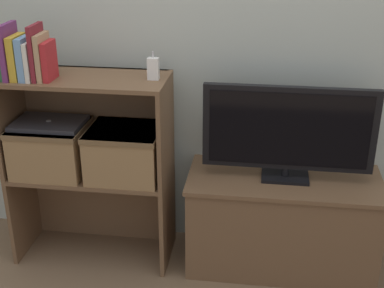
{
  "coord_description": "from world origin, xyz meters",
  "views": [
    {
      "loc": [
        0.31,
        -2.08,
        1.65
      ],
      "look_at": [
        0.0,
        0.17,
        0.65
      ],
      "focal_mm": 50.0,
      "sensor_mm": 36.0,
      "label": 1
    }
  ],
  "objects_px": {
    "tv_stand": "(281,222)",
    "book_forest": "(3,54)",
    "book_ivory": "(32,60)",
    "storage_basket_left": "(52,146)",
    "book_tan": "(43,57)",
    "book_maroon": "(37,52)",
    "baby_monitor": "(153,69)",
    "book_mustard": "(17,57)",
    "storage_basket_right": "(125,150)",
    "tv": "(289,131)",
    "book_crimson": "(49,61)",
    "laptop": "(49,123)",
    "book_plum": "(9,51)",
    "book_skyblue": "(26,58)"
  },
  "relations": [
    {
      "from": "tv",
      "to": "book_ivory",
      "type": "relative_size",
      "value": 4.54
    },
    {
      "from": "baby_monitor",
      "to": "book_mustard",
      "type": "bearing_deg",
      "value": -173.76
    },
    {
      "from": "tv_stand",
      "to": "tv",
      "type": "xyz_separation_m",
      "value": [
        0.0,
        -0.0,
        0.48
      ]
    },
    {
      "from": "book_mustard",
      "to": "book_tan",
      "type": "xyz_separation_m",
      "value": [
        0.12,
        -0.0,
        0.01
      ]
    },
    {
      "from": "book_mustard",
      "to": "storage_basket_right",
      "type": "xyz_separation_m",
      "value": [
        0.45,
        0.05,
        -0.45
      ]
    },
    {
      "from": "book_crimson",
      "to": "storage_basket_left",
      "type": "bearing_deg",
      "value": 138.99
    },
    {
      "from": "book_mustard",
      "to": "book_tan",
      "type": "relative_size",
      "value": 0.95
    },
    {
      "from": "book_ivory",
      "to": "laptop",
      "type": "height_order",
      "value": "book_ivory"
    },
    {
      "from": "storage_basket_left",
      "to": "book_maroon",
      "type": "bearing_deg",
      "value": -83.14
    },
    {
      "from": "book_maroon",
      "to": "storage_basket_right",
      "type": "bearing_deg",
      "value": 7.96
    },
    {
      "from": "book_tan",
      "to": "laptop",
      "type": "bearing_deg",
      "value": 120.85
    },
    {
      "from": "book_ivory",
      "to": "baby_monitor",
      "type": "distance_m",
      "value": 0.54
    },
    {
      "from": "storage_basket_right",
      "to": "laptop",
      "type": "relative_size",
      "value": 1.05
    },
    {
      "from": "storage_basket_left",
      "to": "storage_basket_right",
      "type": "height_order",
      "value": "same"
    },
    {
      "from": "tv_stand",
      "to": "storage_basket_right",
      "type": "bearing_deg",
      "value": -176.77
    },
    {
      "from": "book_maroon",
      "to": "storage_basket_left",
      "type": "distance_m",
      "value": 0.48
    },
    {
      "from": "book_mustard",
      "to": "book_crimson",
      "type": "height_order",
      "value": "book_mustard"
    },
    {
      "from": "book_forest",
      "to": "book_plum",
      "type": "bearing_deg",
      "value": 0.0
    },
    {
      "from": "book_plum",
      "to": "book_tan",
      "type": "distance_m",
      "value": 0.15
    },
    {
      "from": "book_skyblue",
      "to": "book_crimson",
      "type": "relative_size",
      "value": 1.1
    },
    {
      "from": "book_mustard",
      "to": "book_maroon",
      "type": "xyz_separation_m",
      "value": [
        0.09,
        0.0,
        0.02
      ]
    },
    {
      "from": "book_ivory",
      "to": "storage_basket_left",
      "type": "bearing_deg",
      "value": 68.46
    },
    {
      "from": "book_maroon",
      "to": "laptop",
      "type": "bearing_deg",
      "value": 96.86
    },
    {
      "from": "laptop",
      "to": "book_ivory",
      "type": "bearing_deg",
      "value": -111.54
    },
    {
      "from": "tv",
      "to": "laptop",
      "type": "relative_size",
      "value": 2.38
    },
    {
      "from": "tv_stand",
      "to": "book_crimson",
      "type": "relative_size",
      "value": 5.29
    },
    {
      "from": "book_forest",
      "to": "storage_basket_left",
      "type": "xyz_separation_m",
      "value": [
        0.16,
        0.05,
        -0.46
      ]
    },
    {
      "from": "tv_stand",
      "to": "storage_basket_right",
      "type": "relative_size",
      "value": 2.66
    },
    {
      "from": "book_mustard",
      "to": "book_skyblue",
      "type": "xyz_separation_m",
      "value": [
        0.04,
        0.0,
        -0.0
      ]
    },
    {
      "from": "book_mustard",
      "to": "book_ivory",
      "type": "bearing_deg",
      "value": 0.0
    },
    {
      "from": "book_forest",
      "to": "baby_monitor",
      "type": "height_order",
      "value": "book_forest"
    },
    {
      "from": "book_crimson",
      "to": "storage_basket_right",
      "type": "xyz_separation_m",
      "value": [
        0.31,
        0.05,
        -0.44
      ]
    },
    {
      "from": "book_crimson",
      "to": "storage_basket_left",
      "type": "height_order",
      "value": "book_crimson"
    },
    {
      "from": "book_plum",
      "to": "storage_basket_left",
      "type": "bearing_deg",
      "value": 22.46
    },
    {
      "from": "baby_monitor",
      "to": "storage_basket_left",
      "type": "distance_m",
      "value": 0.65
    },
    {
      "from": "book_plum",
      "to": "book_skyblue",
      "type": "relative_size",
      "value": 1.29
    },
    {
      "from": "book_forest",
      "to": "book_skyblue",
      "type": "relative_size",
      "value": 1.16
    },
    {
      "from": "book_plum",
      "to": "book_mustard",
      "type": "distance_m",
      "value": 0.04
    },
    {
      "from": "tv_stand",
      "to": "book_plum",
      "type": "xyz_separation_m",
      "value": [
        -1.24,
        -0.09,
        0.83
      ]
    },
    {
      "from": "book_mustard",
      "to": "book_crimson",
      "type": "bearing_deg",
      "value": 0.0
    },
    {
      "from": "book_ivory",
      "to": "book_tan",
      "type": "relative_size",
      "value": 0.84
    },
    {
      "from": "tv",
      "to": "storage_basket_left",
      "type": "distance_m",
      "value": 1.13
    },
    {
      "from": "book_forest",
      "to": "book_maroon",
      "type": "xyz_separation_m",
      "value": [
        0.16,
        0.0,
        0.01
      ]
    },
    {
      "from": "tv_stand",
      "to": "book_crimson",
      "type": "bearing_deg",
      "value": -175.0
    },
    {
      "from": "storage_basket_left",
      "to": "book_ivory",
      "type": "bearing_deg",
      "value": -111.54
    },
    {
      "from": "book_skyblue",
      "to": "book_ivory",
      "type": "distance_m",
      "value": 0.03
    },
    {
      "from": "book_tan",
      "to": "book_maroon",
      "type": "bearing_deg",
      "value": 180.0
    },
    {
      "from": "tv_stand",
      "to": "book_forest",
      "type": "relative_size",
      "value": 4.14
    },
    {
      "from": "tv_stand",
      "to": "book_forest",
      "type": "distance_m",
      "value": 1.52
    },
    {
      "from": "book_crimson",
      "to": "storage_basket_right",
      "type": "distance_m",
      "value": 0.54
    }
  ]
}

